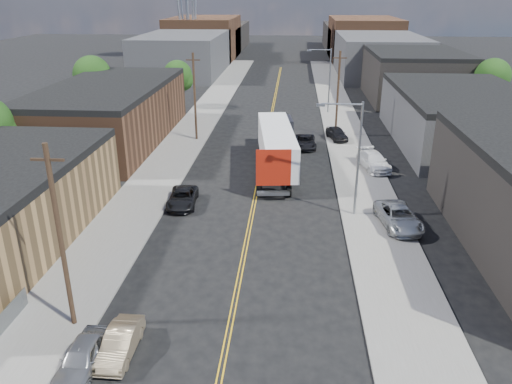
% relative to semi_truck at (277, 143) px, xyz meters
% --- Properties ---
extents(ground, '(260.00, 260.00, 0.00)m').
position_rel_semi_truck_xyz_m(ground, '(-1.55, 23.99, -2.53)').
color(ground, black).
rests_on(ground, ground).
extents(centerline, '(0.32, 120.00, 0.01)m').
position_rel_semi_truck_xyz_m(centerline, '(-1.55, 8.99, -2.52)').
color(centerline, gold).
rests_on(centerline, ground).
extents(sidewalk_left, '(5.00, 140.00, 0.15)m').
position_rel_semi_truck_xyz_m(sidewalk_left, '(-11.05, 8.99, -2.45)').
color(sidewalk_left, slate).
rests_on(sidewalk_left, ground).
extents(sidewalk_right, '(5.00, 140.00, 0.15)m').
position_rel_semi_truck_xyz_m(sidewalk_right, '(7.95, 8.99, -2.45)').
color(sidewalk_right, slate).
rests_on(sidewalk_right, ground).
extents(warehouse_brown, '(12.00, 26.00, 6.60)m').
position_rel_semi_truck_xyz_m(warehouse_brown, '(-19.55, 7.99, 0.77)').
color(warehouse_brown, '#523321').
rests_on(warehouse_brown, ground).
extents(industrial_right_b, '(14.00, 24.00, 6.10)m').
position_rel_semi_truck_xyz_m(industrial_right_b, '(20.45, 9.99, 0.52)').
color(industrial_right_b, '#363638').
rests_on(industrial_right_b, ground).
extents(industrial_right_c, '(14.00, 22.00, 7.60)m').
position_rel_semi_truck_xyz_m(industrial_right_c, '(20.45, 35.99, 1.27)').
color(industrial_right_c, black).
rests_on(industrial_right_c, ground).
extents(skyline_left_a, '(16.00, 30.00, 8.00)m').
position_rel_semi_truck_xyz_m(skyline_left_a, '(-21.55, 58.99, 1.47)').
color(skyline_left_a, '#363638').
rests_on(skyline_left_a, ground).
extents(skyline_right_a, '(16.00, 30.00, 8.00)m').
position_rel_semi_truck_xyz_m(skyline_right_a, '(18.45, 58.99, 1.47)').
color(skyline_right_a, '#363638').
rests_on(skyline_right_a, ground).
extents(skyline_left_b, '(16.00, 26.00, 10.00)m').
position_rel_semi_truck_xyz_m(skyline_left_b, '(-21.55, 83.99, 2.47)').
color(skyline_left_b, '#523321').
rests_on(skyline_left_b, ground).
extents(skyline_right_b, '(16.00, 26.00, 10.00)m').
position_rel_semi_truck_xyz_m(skyline_right_b, '(18.45, 83.99, 2.47)').
color(skyline_right_b, '#523321').
rests_on(skyline_right_b, ground).
extents(skyline_left_c, '(16.00, 40.00, 7.00)m').
position_rel_semi_truck_xyz_m(skyline_left_c, '(-21.55, 103.99, 0.97)').
color(skyline_left_c, black).
rests_on(skyline_left_c, ground).
extents(skyline_right_c, '(16.00, 40.00, 7.00)m').
position_rel_semi_truck_xyz_m(skyline_right_c, '(18.45, 103.99, 0.97)').
color(skyline_right_c, black).
rests_on(skyline_right_c, ground).
extents(streetlight_near, '(3.39, 0.25, 9.00)m').
position_rel_semi_truck_xyz_m(streetlight_near, '(6.05, -11.01, 2.80)').
color(streetlight_near, gray).
rests_on(streetlight_near, ground).
extents(streetlight_far, '(3.39, 0.25, 9.00)m').
position_rel_semi_truck_xyz_m(streetlight_far, '(6.05, 23.99, 2.80)').
color(streetlight_far, gray).
rests_on(streetlight_far, ground).
extents(utility_pole_left_near, '(1.60, 0.26, 10.00)m').
position_rel_semi_truck_xyz_m(utility_pole_left_near, '(-9.75, -26.01, 2.61)').
color(utility_pole_left_near, black).
rests_on(utility_pole_left_near, ground).
extents(utility_pole_left_far, '(1.60, 0.26, 10.00)m').
position_rel_semi_truck_xyz_m(utility_pole_left_far, '(-9.75, 8.99, 2.61)').
color(utility_pole_left_far, black).
rests_on(utility_pole_left_far, ground).
extents(utility_pole_right, '(1.60, 0.26, 10.00)m').
position_rel_semi_truck_xyz_m(utility_pole_right, '(6.65, 11.99, 2.61)').
color(utility_pole_right, black).
rests_on(utility_pole_right, ground).
extents(tree_left_mid, '(5.10, 5.04, 8.37)m').
position_rel_semi_truck_xyz_m(tree_left_mid, '(-25.49, 18.99, 2.96)').
color(tree_left_mid, black).
rests_on(tree_left_mid, ground).
extents(tree_left_far, '(4.35, 4.20, 6.97)m').
position_rel_semi_truck_xyz_m(tree_left_far, '(-15.49, 25.99, 2.04)').
color(tree_left_far, black).
rests_on(tree_left_far, ground).
extents(tree_right_far, '(4.85, 4.76, 7.91)m').
position_rel_semi_truck_xyz_m(tree_right_far, '(28.51, 23.99, 2.65)').
color(tree_right_far, black).
rests_on(tree_right_far, ground).
extents(semi_truck, '(4.35, 17.18, 4.43)m').
position_rel_semi_truck_xyz_m(semi_truck, '(0.00, 0.00, 0.00)').
color(semi_truck, silver).
rests_on(semi_truck, ground).
extents(car_left_a, '(1.70, 4.12, 1.40)m').
position_rel_semi_truck_xyz_m(car_left_a, '(-7.95, -29.21, -1.83)').
color(car_left_a, gray).
rests_on(car_left_a, ground).
extents(car_left_b, '(1.37, 3.91, 1.29)m').
position_rel_semi_truck_xyz_m(car_left_b, '(-6.55, -28.01, -1.88)').
color(car_left_b, '#867458').
rests_on(car_left_b, ground).
extents(car_left_c, '(2.54, 4.92, 1.33)m').
position_rel_semi_truck_xyz_m(car_left_c, '(-7.35, -10.01, -1.86)').
color(car_left_c, black).
rests_on(car_left_c, ground).
extents(car_right_lot_a, '(3.29, 5.75, 1.51)m').
position_rel_semi_truck_xyz_m(car_right_lot_a, '(9.45, -12.94, -1.62)').
color(car_right_lot_a, '#ABAFB1').
rests_on(car_right_lot_a, sidewalk_right).
extents(car_right_lot_b, '(3.32, 5.69, 1.55)m').
position_rel_semi_truck_xyz_m(car_right_lot_b, '(9.45, -0.01, -1.60)').
color(car_right_lot_b, silver).
rests_on(car_right_lot_b, sidewalk_right).
extents(car_right_lot_c, '(2.74, 4.51, 1.44)m').
position_rel_semi_truck_xyz_m(car_right_lot_c, '(6.65, 10.01, -1.66)').
color(car_right_lot_c, black).
rests_on(car_right_lot_c, sidewalk_right).
extents(car_ahead_truck, '(2.35, 4.88, 1.34)m').
position_rel_semi_truck_xyz_m(car_ahead_truck, '(2.95, 6.93, -1.85)').
color(car_ahead_truck, black).
rests_on(car_ahead_truck, ground).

